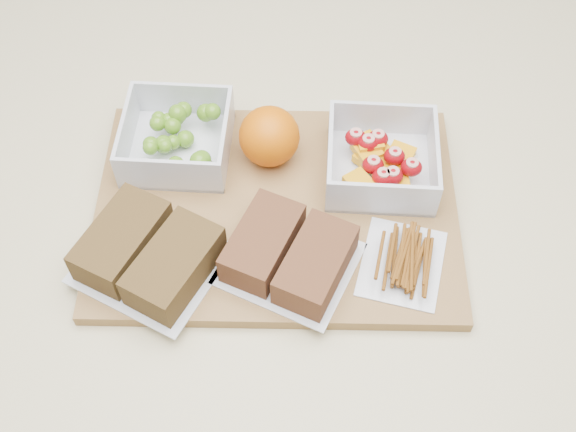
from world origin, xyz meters
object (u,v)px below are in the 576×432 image
at_px(grape_container, 179,138).
at_px(orange, 269,136).
at_px(cutting_board, 276,210).
at_px(fruit_container, 381,161).
at_px(pretzel_bag, 403,258).
at_px(sandwich_bag_center, 289,254).
at_px(sandwich_bag_left, 148,254).

xyz_separation_m(grape_container, orange, (0.11, -0.00, 0.01)).
xyz_separation_m(cutting_board, grape_container, (-0.12, 0.08, 0.03)).
distance_m(grape_container, fruit_container, 0.24).
relative_size(orange, pretzel_bag, 0.61).
height_order(cutting_board, fruit_container, fruit_container).
xyz_separation_m(orange, sandwich_bag_center, (0.03, -0.15, -0.02)).
distance_m(cutting_board, sandwich_bag_center, 0.09).
bearing_deg(sandwich_bag_center, pretzel_bag, 3.65).
height_order(grape_container, pretzel_bag, grape_container).
bearing_deg(fruit_container, sandwich_bag_center, -126.44).
distance_m(fruit_container, sandwich_bag_center, 0.17).
height_order(sandwich_bag_left, sandwich_bag_center, sandwich_bag_left).
bearing_deg(orange, fruit_container, -7.25).
relative_size(cutting_board, fruit_container, 3.31).
relative_size(grape_container, fruit_container, 0.99).
height_order(cutting_board, orange, orange).
bearing_deg(fruit_container, grape_container, 175.35).
bearing_deg(cutting_board, sandwich_bag_left, -148.82).
distance_m(sandwich_bag_left, pretzel_bag, 0.28).
bearing_deg(pretzel_bag, sandwich_bag_center, -176.35).
distance_m(orange, sandwich_bag_left, 0.20).
height_order(cutting_board, sandwich_bag_left, sandwich_bag_left).
distance_m(orange, sandwich_bag_center, 0.16).
distance_m(cutting_board, grape_container, 0.15).
bearing_deg(fruit_container, sandwich_bag_left, -149.98).
relative_size(orange, sandwich_bag_left, 0.39).
height_order(fruit_container, sandwich_bag_left, fruit_container).
xyz_separation_m(grape_container, sandwich_bag_left, (-0.01, -0.16, -0.00)).
bearing_deg(grape_container, sandwich_bag_left, -92.90).
bearing_deg(pretzel_bag, grape_container, 151.14).
relative_size(cutting_board, grape_container, 3.35).
relative_size(cutting_board, pretzel_bag, 3.51).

